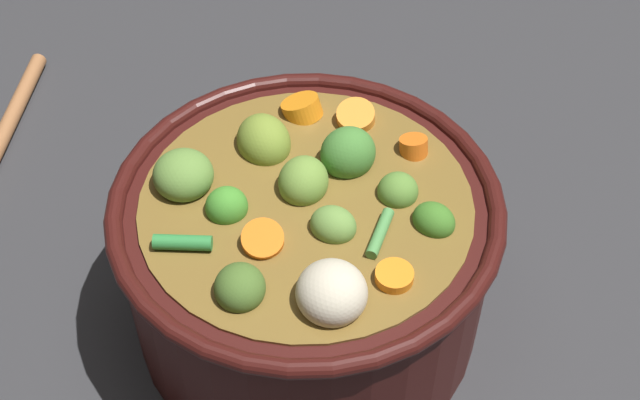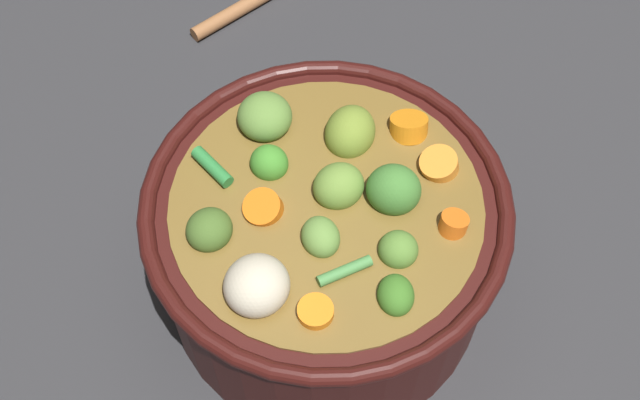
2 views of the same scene
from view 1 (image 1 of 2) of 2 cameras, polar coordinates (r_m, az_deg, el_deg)
The scene contains 2 objects.
ground_plane at distance 0.66m, azimuth -0.78°, elevation -7.18°, with size 1.10×1.10×0.00m, color #2D2D30.
cooking_pot at distance 0.60m, azimuth -0.86°, elevation -3.56°, with size 0.25×0.25×0.15m.
Camera 1 is at (-0.38, 0.04, 0.54)m, focal length 50.33 mm.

